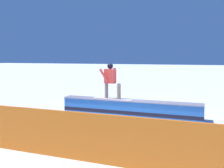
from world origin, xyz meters
TOP-DOWN VIEW (x-y plane):
  - ground_plane at (0.00, 0.00)m, footprint 120.00×120.00m
  - grind_box at (0.00, 0.00)m, footprint 5.24×0.57m
  - snowboarder at (0.73, -0.02)m, footprint 1.59×0.53m
  - safety_fence at (0.00, 4.24)m, footprint 12.83×0.27m

SIDE VIEW (x-z plane):
  - ground_plane at x=0.00m, z-range 0.00..0.00m
  - grind_box at x=0.00m, z-range -0.03..0.56m
  - safety_fence at x=0.00m, z-range 0.00..1.03m
  - snowboarder at x=0.73m, z-range 0.63..1.98m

